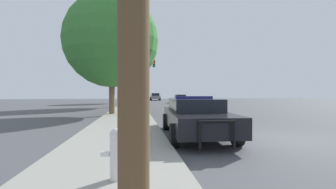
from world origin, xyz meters
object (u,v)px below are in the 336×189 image
at_px(police_car, 195,116).
at_px(car_background_distant, 155,97).
at_px(tree_sidewalk_mid, 120,60).
at_px(tree_sidewalk_far, 131,70).
at_px(car_background_oncoming, 180,99).
at_px(fire_hydrant, 116,152).
at_px(traffic_light, 138,72).
at_px(tree_sidewalk_near, 112,41).

relative_size(police_car, car_background_distant, 1.16).
relative_size(tree_sidewalk_mid, tree_sidewalk_far, 1.07).
bearing_deg(car_background_oncoming, tree_sidewalk_mid, 50.48).
height_order(police_car, fire_hydrant, police_car).
bearing_deg(tree_sidewalk_mid, tree_sidewalk_far, 85.44).
xyz_separation_m(car_background_distant, tree_sidewalk_far, (-4.85, -11.27, 4.35)).
relative_size(fire_hydrant, tree_sidewalk_mid, 0.11).
height_order(traffic_light, tree_sidewalk_near, tree_sidewalk_near).
height_order(car_background_distant, tree_sidewalk_near, tree_sidewalk_near).
distance_m(car_background_oncoming, tree_sidewalk_near, 20.41).
height_order(car_background_oncoming, tree_sidewalk_mid, tree_sidewalk_mid).
distance_m(police_car, tree_sidewalk_mid, 17.94).
relative_size(fire_hydrant, car_background_distant, 0.19).
bearing_deg(fire_hydrant, traffic_light, 88.35).
distance_m(police_car, tree_sidewalk_far, 28.51).
bearing_deg(tree_sidewalk_far, police_car, -84.24).
relative_size(police_car, traffic_light, 0.89).
distance_m(car_background_oncoming, tree_sidewalk_mid, 13.12).
height_order(police_car, car_background_distant, car_background_distant).
height_order(traffic_light, tree_sidewalk_far, tree_sidewalk_far).
relative_size(police_car, car_background_oncoming, 1.15).
bearing_deg(police_car, tree_sidewalk_far, -80.88).
distance_m(fire_hydrant, tree_sidewalk_mid, 21.55).
distance_m(car_background_oncoming, tree_sidewalk_far, 9.01).
relative_size(traffic_light, tree_sidewalk_mid, 0.74).
xyz_separation_m(car_background_distant, tree_sidewalk_mid, (-5.73, -22.30, 4.28)).
relative_size(traffic_light, car_background_distant, 1.30).
height_order(traffic_light, tree_sidewalk_mid, tree_sidewalk_mid).
bearing_deg(car_background_distant, traffic_light, -100.22).
bearing_deg(car_background_oncoming, car_background_distant, -74.89).
bearing_deg(police_car, car_background_oncoming, -96.96).
height_order(fire_hydrant, tree_sidewalk_mid, tree_sidewalk_mid).
distance_m(fire_hydrant, car_background_distant, 43.56).
xyz_separation_m(fire_hydrant, car_background_distant, (4.44, 43.33, 0.23)).
relative_size(car_background_distant, tree_sidewalk_mid, 0.57).
xyz_separation_m(traffic_light, tree_sidewalk_near, (-1.98, -12.28, 1.01)).
relative_size(traffic_light, tree_sidewalk_far, 0.79).
height_order(tree_sidewalk_near, tree_sidewalk_mid, tree_sidewalk_near).
bearing_deg(tree_sidewalk_far, fire_hydrant, -89.27).
xyz_separation_m(car_background_distant, car_background_oncoming, (2.71, -13.28, -0.11)).
relative_size(car_background_oncoming, tree_sidewalk_far, 0.61).
bearing_deg(car_background_oncoming, tree_sidewalk_far, -11.24).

